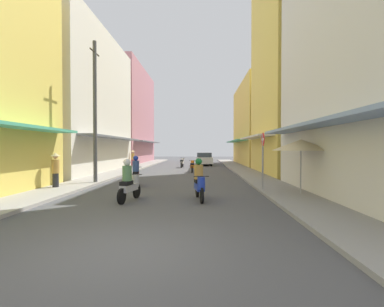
# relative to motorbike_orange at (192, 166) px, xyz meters

# --- Properties ---
(ground_plane) EXTENTS (87.99, 87.99, 0.00)m
(ground_plane) POSITION_rel_motorbike_orange_xyz_m (-0.72, -1.28, -0.50)
(ground_plane) COLOR #4C4C4F
(sidewalk_left) EXTENTS (1.97, 47.99, 0.12)m
(sidewalk_left) POSITION_rel_motorbike_orange_xyz_m (-5.75, -1.28, -0.44)
(sidewalk_left) COLOR #9E9991
(sidewalk_left) RESTS_ON ground
(sidewalk_right) EXTENTS (1.97, 47.99, 0.12)m
(sidewalk_right) POSITION_rel_motorbike_orange_xyz_m (4.31, -1.28, -0.44)
(sidewalk_right) COLOR gray
(sidewalk_right) RESTS_ON ground
(building_left_mid) EXTENTS (7.05, 13.57, 11.30)m
(building_left_mid) POSITION_rel_motorbike_orange_xyz_m (-9.73, -0.02, 5.14)
(building_left_mid) COLOR silver
(building_left_mid) RESTS_ON ground
(building_left_far) EXTENTS (7.05, 13.93, 12.35)m
(building_left_far) POSITION_rel_motorbike_orange_xyz_m (-9.73, 14.20, 5.66)
(building_left_far) COLOR #B7727F
(building_left_far) RESTS_ON ground
(building_right_mid) EXTENTS (7.05, 9.00, 15.95)m
(building_right_mid) POSITION_rel_motorbike_orange_xyz_m (8.28, -1.24, 7.47)
(building_right_mid) COLOR #EFD159
(building_right_mid) RESTS_ON ground
(building_right_far) EXTENTS (7.05, 13.24, 9.48)m
(building_right_far) POSITION_rel_motorbike_orange_xyz_m (8.28, 10.66, 4.23)
(building_right_far) COLOR #EFD159
(building_right_far) RESTS_ON ground
(motorbike_orange) EXTENTS (0.55, 1.81, 0.96)m
(motorbike_orange) POSITION_rel_motorbike_orange_xyz_m (0.00, 0.00, 0.00)
(motorbike_orange) COLOR black
(motorbike_orange) RESTS_ON ground
(motorbike_maroon) EXTENTS (0.60, 1.79, 1.58)m
(motorbike_maroon) POSITION_rel_motorbike_orange_xyz_m (-2.63, -8.29, 0.20)
(motorbike_maroon) COLOR black
(motorbike_maroon) RESTS_ON ground
(motorbike_blue) EXTENTS (0.57, 1.80, 1.58)m
(motorbike_blue) POSITION_rel_motorbike_orange_xyz_m (0.67, -12.05, 0.20)
(motorbike_blue) COLOR black
(motorbike_blue) RESTS_ON ground
(motorbike_silver) EXTENTS (0.62, 1.79, 1.58)m
(motorbike_silver) POSITION_rel_motorbike_orange_xyz_m (-1.91, -12.38, 0.20)
(motorbike_silver) COLOR black
(motorbike_silver) RESTS_ON ground
(motorbike_white) EXTENTS (0.55, 1.81, 0.96)m
(motorbike_white) POSITION_rel_motorbike_orange_xyz_m (-1.22, 5.66, 0.00)
(motorbike_white) COLOR black
(motorbike_white) RESTS_ON ground
(parked_car) EXTENTS (1.90, 4.16, 1.45)m
(parked_car) POSITION_rel_motorbike_orange_xyz_m (1.03, 9.37, 0.24)
(parked_car) COLOR silver
(parked_car) RESTS_ON ground
(pedestrian_midway) EXTENTS (0.44, 0.44, 1.76)m
(pedestrian_midway) POSITION_rel_motorbike_orange_xyz_m (-6.43, 6.26, 0.49)
(pedestrian_midway) COLOR #99333F
(pedestrian_midway) RESTS_ON ground
(pedestrian_foreground) EXTENTS (0.44, 0.44, 1.74)m
(pedestrian_foreground) POSITION_rel_motorbike_orange_xyz_m (-6.15, -9.62, 0.48)
(pedestrian_foreground) COLOR #262628
(pedestrian_foreground) RESTS_ON ground
(vendor_umbrella) EXTENTS (2.30, 2.30, 2.32)m
(vendor_umbrella) POSITION_rel_motorbike_orange_xyz_m (4.78, -11.11, 1.59)
(vendor_umbrella) COLOR #99999E
(vendor_umbrella) RESTS_ON ground
(utility_pole) EXTENTS (0.20, 1.20, 7.74)m
(utility_pole) POSITION_rel_motorbike_orange_xyz_m (-5.02, -7.62, 3.45)
(utility_pole) COLOR #4C4C4F
(utility_pole) RESTS_ON ground
(street_sign_no_entry) EXTENTS (0.07, 0.60, 2.65)m
(street_sign_no_entry) POSITION_rel_motorbike_orange_xyz_m (3.47, -10.09, 1.21)
(street_sign_no_entry) COLOR gray
(street_sign_no_entry) RESTS_ON ground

